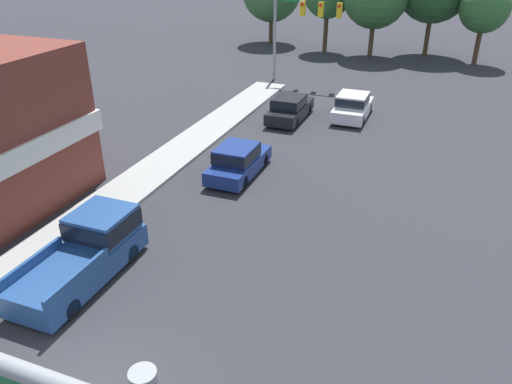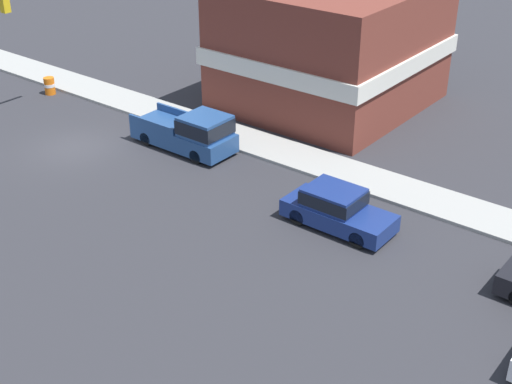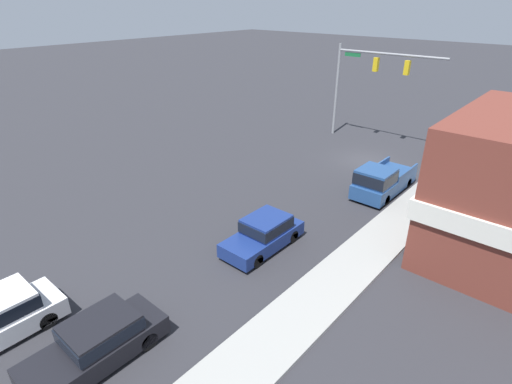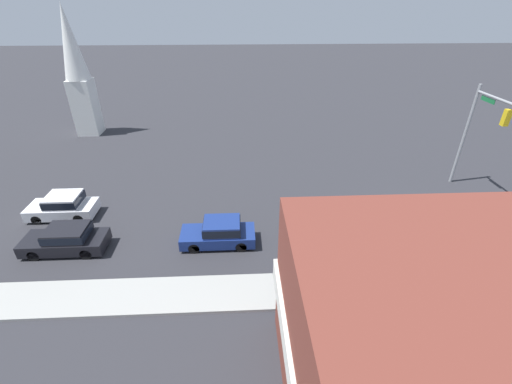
{
  "view_description": "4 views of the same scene",
  "coord_description": "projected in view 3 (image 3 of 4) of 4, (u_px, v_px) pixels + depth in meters",
  "views": [
    {
      "loc": [
        7.26,
        -6.54,
        10.59
      ],
      "look_at": [
        1.47,
        8.32,
        2.31
      ],
      "focal_mm": 35.0,
      "sensor_mm": 36.0,
      "label": 1
    },
    {
      "loc": [
        19.11,
        26.07,
        14.47
      ],
      "look_at": [
        1.2,
        12.07,
        2.12
      ],
      "focal_mm": 50.0,
      "sensor_mm": 36.0,
      "label": 2
    },
    {
      "loc": [
        -12.1,
        26.49,
        10.99
      ],
      "look_at": [
        -0.52,
        13.17,
        2.4
      ],
      "focal_mm": 28.0,
      "sensor_mm": 36.0,
      "label": 3
    },
    {
      "loc": [
        -18.08,
        12.48,
        12.85
      ],
      "look_at": [
        1.27,
        11.52,
        1.85
      ],
      "focal_mm": 24.0,
      "sensor_mm": 36.0,
      "label": 4
    }
  ],
  "objects": [
    {
      "name": "ground_plane",
      "position": [
        366.0,
        161.0,
        29.92
      ],
      "size": [
        200.0,
        200.0,
        0.0
      ],
      "primitive_type": "plane",
      "color": "#2D2D33"
    },
    {
      "name": "near_signal_assembly",
      "position": [
        368.0,
        72.0,
        32.06
      ],
      "size": [
        8.84,
        0.49,
        7.66
      ],
      "color": "gray",
      "rests_on": "ground"
    },
    {
      "name": "car_lead",
      "position": [
        264.0,
        232.0,
        19.24
      ],
      "size": [
        1.84,
        4.37,
        1.58
      ],
      "color": "black",
      "rests_on": "ground"
    },
    {
      "name": "sidewalk_curb",
      "position": [
        444.0,
        181.0,
        26.53
      ],
      "size": [
        2.4,
        60.0,
        0.14
      ],
      "color": "#9E9E99",
      "rests_on": "ground"
    },
    {
      "name": "construction_barrel",
      "position": [
        451.0,
        143.0,
        32.02
      ],
      "size": [
        0.61,
        0.61,
        0.98
      ],
      "color": "orange",
      "rests_on": "ground"
    },
    {
      "name": "car_second_ahead",
      "position": [
        98.0,
        341.0,
        13.16
      ],
      "size": [
        1.88,
        4.64,
        1.55
      ],
      "color": "black",
      "rests_on": "ground"
    },
    {
      "name": "pickup_truck_parked",
      "position": [
        381.0,
        180.0,
        24.38
      ],
      "size": [
        2.02,
        5.24,
        1.96
      ],
      "color": "black",
      "rests_on": "ground"
    }
  ]
}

